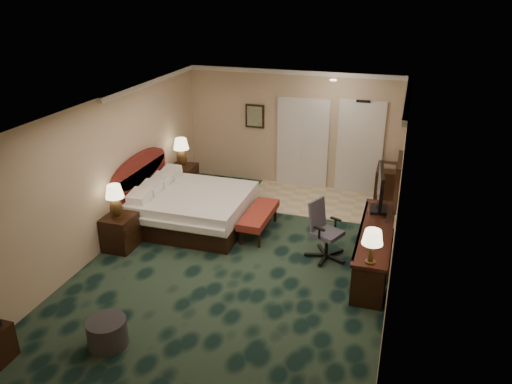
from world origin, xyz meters
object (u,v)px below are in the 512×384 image
(nightstand_far, at_px, (183,180))
(minibar, at_px, (386,186))
(ottoman, at_px, (107,332))
(desk, at_px, (374,249))
(bed_bench, at_px, (259,222))
(bed, at_px, (194,209))
(tv, at_px, (380,190))
(desk_chair, at_px, (327,231))
(lamp_near, at_px, (115,201))
(lamp_far, at_px, (181,152))
(nightstand_near, at_px, (120,232))

(nightstand_far, bearing_deg, minibar, 9.52)
(ottoman, height_order, minibar, minibar)
(ottoman, xyz_separation_m, desk, (3.21, 3.04, 0.17))
(ottoman, distance_m, minibar, 6.62)
(bed_bench, distance_m, minibar, 3.07)
(bed, xyz_separation_m, tv, (3.53, 0.14, 0.78))
(nightstand_far, xyz_separation_m, tv, (4.40, -1.23, 0.78))
(bed, xyz_separation_m, desk_chair, (2.74, -0.53, 0.19))
(nightstand_far, height_order, desk, desk)
(bed, height_order, desk_chair, desk_chair)
(bed, distance_m, minibar, 4.15)
(ottoman, bearing_deg, nightstand_far, 103.53)
(bed, relative_size, desk_chair, 2.03)
(lamp_near, bearing_deg, tv, 18.22)
(nightstand_far, bearing_deg, lamp_far, -81.89)
(lamp_far, bearing_deg, nightstand_far, 98.11)
(lamp_near, distance_m, desk_chair, 3.74)
(nightstand_near, bearing_deg, minibar, 37.41)
(ottoman, bearing_deg, bed, 95.34)
(desk_chair, xyz_separation_m, minibar, (0.83, 2.65, -0.09))
(lamp_near, distance_m, desk, 4.54)
(desk, bearing_deg, lamp_far, 155.92)
(nightstand_far, distance_m, lamp_far, 0.66)
(bed, relative_size, bed_bench, 1.59)
(bed_bench, bearing_deg, nightstand_near, -148.17)
(ottoman, bearing_deg, lamp_far, 103.55)
(nightstand_far, xyz_separation_m, desk_chair, (3.61, -1.91, 0.19))
(ottoman, height_order, desk, desk)
(bed_bench, bearing_deg, desk_chair, -20.76)
(tv, bearing_deg, lamp_near, -167.06)
(bed_bench, xyz_separation_m, desk_chair, (1.41, -0.57, 0.30))
(lamp_far, xyz_separation_m, tv, (4.40, -1.22, 0.12))
(bed, relative_size, tv, 2.10)
(minibar, bearing_deg, desk, -90.30)
(lamp_near, height_order, lamp_far, lamp_far)
(nightstand_far, bearing_deg, bed, -57.69)
(nightstand_near, distance_m, bed_bench, 2.58)
(nightstand_near, relative_size, nightstand_far, 0.95)
(tv, relative_size, minibar, 1.18)
(lamp_far, distance_m, tv, 4.56)
(nightstand_near, bearing_deg, bed_bench, 30.75)
(bed, xyz_separation_m, nightstand_near, (-0.88, -1.29, -0.02))
(bed, relative_size, minibar, 2.48)
(bed, relative_size, ottoman, 3.96)
(nightstand_near, height_order, tv, tv)
(nightstand_near, bearing_deg, nightstand_far, 89.72)
(nightstand_near, relative_size, ottoman, 1.19)
(bed, xyz_separation_m, lamp_far, (-0.87, 1.36, 0.65))
(bed, distance_m, ottoman, 3.68)
(ottoman, bearing_deg, tv, 50.02)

